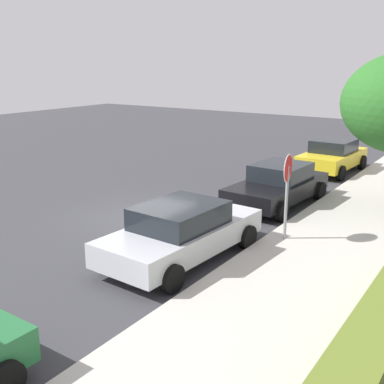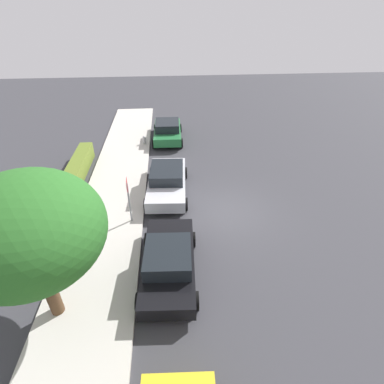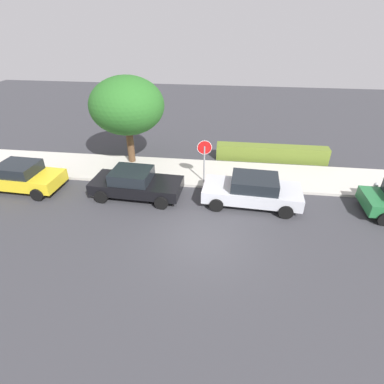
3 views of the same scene
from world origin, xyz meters
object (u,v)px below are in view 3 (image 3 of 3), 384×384
object	(u,v)px
stop_sign	(204,155)
fire_hydrant	(375,189)
parked_car_silver	(252,190)
street_tree_near_corner	(127,106)
parked_car_black	(136,183)
parked_car_yellow	(22,176)

from	to	relation	value
stop_sign	fire_hydrant	distance (m)	8.66
parked_car_silver	street_tree_near_corner	distance (m)	8.31
parked_car_black	fire_hydrant	world-z (taller)	parked_car_black
parked_car_silver	parked_car_black	distance (m)	5.66
street_tree_near_corner	fire_hydrant	xyz separation A→B (m)	(13.06, -2.13, -3.13)
parked_car_silver	street_tree_near_corner	xyz separation A→B (m)	(-6.93, 3.65, 2.76)
fire_hydrant	parked_car_silver	bearing A→B (deg)	-166.09
street_tree_near_corner	parked_car_yellow	bearing A→B (deg)	-141.67
parked_car_silver	fire_hydrant	xyz separation A→B (m)	(6.12, 1.52, -0.37)
parked_car_yellow	fire_hydrant	bearing A→B (deg)	5.08
parked_car_silver	parked_car_yellow	xyz separation A→B (m)	(-11.62, -0.06, -0.00)
stop_sign	parked_car_silver	size ratio (longest dim) A/B	0.53
parked_car_silver	parked_car_black	bearing A→B (deg)	179.79
parked_car_silver	parked_car_black	xyz separation A→B (m)	(-5.66, 0.02, -0.03)
parked_car_yellow	street_tree_near_corner	world-z (taller)	street_tree_near_corner
stop_sign	parked_car_silver	distance (m)	3.10
parked_car_yellow	parked_car_black	bearing A→B (deg)	0.79
parked_car_black	parked_car_yellow	distance (m)	5.97
stop_sign	parked_car_yellow	world-z (taller)	stop_sign
parked_car_black	parked_car_yellow	world-z (taller)	parked_car_yellow
street_tree_near_corner	fire_hydrant	size ratio (longest dim) A/B	7.11
stop_sign	fire_hydrant	bearing A→B (deg)	-1.05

